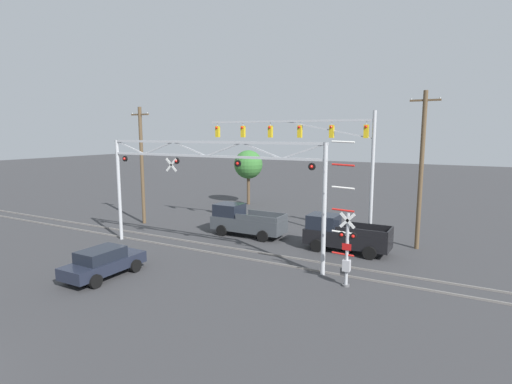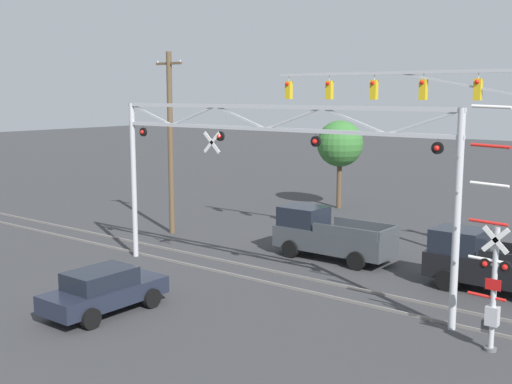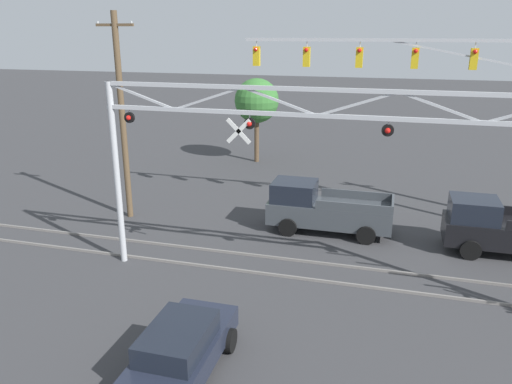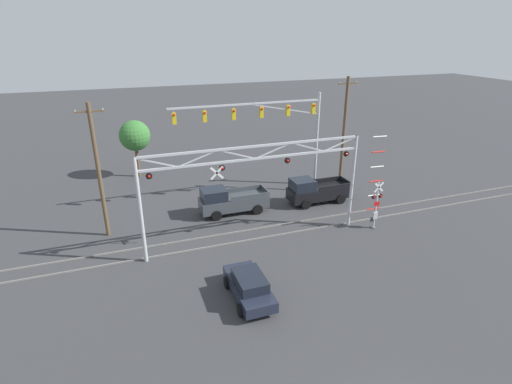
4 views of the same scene
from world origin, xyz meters
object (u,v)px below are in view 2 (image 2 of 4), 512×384
Objects in this scene: sedan_waiting at (104,290)px; traffic_signal_span at (457,117)px; crossing_gantry at (265,159)px; crossing_signal_mast at (492,279)px; pickup_truck_lead at (328,235)px; pickup_truck_following at (491,264)px; background_tree_beyond_span at (340,144)px; utility_pole_left at (170,141)px.

traffic_signal_span is at bearing 61.42° from sedan_waiting.
crossing_signal_mast is at bearing -6.39° from crossing_gantry.
pickup_truck_lead is 11.09m from sedan_waiting.
traffic_signal_span is at bearing 135.64° from pickup_truck_following.
pickup_truck_lead is at bearing 146.56° from crossing_signal_mast.
background_tree_beyond_span is at bearing 100.40° from sedan_waiting.
traffic_signal_span reaches higher than pickup_truck_lead.
crossing_signal_mast is 0.55× the size of traffic_signal_span.
crossing_gantry is 2.77× the size of pickup_truck_lead.
traffic_signal_span is 15.73m from sedan_waiting.
crossing_signal_mast is 19.53m from utility_pole_left.
background_tree_beyond_span is at bearing 131.43° from crossing_signal_mast.
sedan_waiting is 0.76× the size of background_tree_beyond_span.
pickup_truck_following is 14.15m from sedan_waiting.
crossing_gantry is 6.41m from pickup_truck_lead.
traffic_signal_span is (-4.31, 8.11, 4.26)m from crossing_signal_mast.
traffic_signal_span is 14.54m from utility_pole_left.
crossing_gantry is 3.49× the size of sedan_waiting.
pickup_truck_lead is 10.07m from utility_pole_left.
utility_pole_left is at bearing -176.36° from pickup_truck_lead.
crossing_gantry is at bearing 173.61° from crossing_signal_mast.
traffic_signal_span is 1.35× the size of utility_pole_left.
pickup_truck_lead is 7.41m from pickup_truck_following.
sedan_waiting is at bearing -157.09° from crossing_signal_mast.
sedan_waiting is (-2.10, -10.89, -0.28)m from pickup_truck_lead.
background_tree_beyond_span is at bearing 75.43° from utility_pole_left.
sedan_waiting is at bearing -55.04° from utility_pole_left.
pickup_truck_following is 17.14m from utility_pole_left.
pickup_truck_following is at bearing -40.96° from background_tree_beyond_span.
traffic_signal_span reaches higher than background_tree_beyond_span.
crossing_signal_mast is at bearing -16.54° from utility_pole_left.
background_tree_beyond_span is (-6.19, 11.38, 3.08)m from pickup_truck_lead.
crossing_signal_mast is 1.34× the size of pickup_truck_following.
utility_pole_left reaches higher than sedan_waiting.
traffic_signal_span is at bearing 10.36° from utility_pole_left.
crossing_gantry reaches higher than pickup_truck_lead.
traffic_signal_span is at bearing 57.10° from crossing_gantry.
crossing_gantry is 2.13× the size of crossing_signal_mast.
crossing_signal_mast is (8.91, -1.00, -2.78)m from crossing_gantry.
traffic_signal_span reaches higher than crossing_gantry.
pickup_truck_lead is 0.96× the size of background_tree_beyond_span.
utility_pole_left reaches higher than pickup_truck_following.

